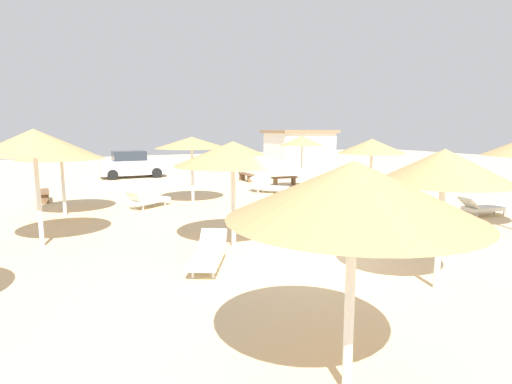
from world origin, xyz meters
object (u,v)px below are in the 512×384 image
(parasol_8, at_px, (444,166))
(lounger_2, at_px, (483,207))
(bench_2, at_px, (246,176))
(parasol_5, at_px, (354,191))
(parasol_0, at_px, (233,154))
(parasol_6, at_px, (61,151))
(lounger_0, at_px, (209,254))
(bench_0, at_px, (285,179))
(parasol_9, at_px, (372,147))
(bench_1, at_px, (44,194))
(parasol_1, at_px, (192,143))
(parked_car, at_px, (132,165))
(lounger_1, at_px, (148,200))
(beach_cabana, at_px, (299,151))
(parasol_4, at_px, (34,142))
(lounger_3, at_px, (268,186))
(parasol_3, at_px, (302,141))

(parasol_8, relative_size, lounger_2, 1.42)
(parasol_8, relative_size, bench_2, 1.86)
(parasol_5, relative_size, bench_2, 1.96)
(parasol_5, distance_m, parasol_8, 4.15)
(parasol_0, height_order, parasol_6, parasol_0)
(lounger_0, relative_size, bench_0, 1.27)
(parasol_9, xyz_separation_m, bench_1, (-11.59, 7.62, -2.11))
(parasol_1, height_order, parked_car, parasol_1)
(parasol_9, bearing_deg, lounger_1, 152.27)
(lounger_0, height_order, beach_cabana, beach_cabana)
(parasol_6, height_order, parked_car, parasol_6)
(bench_0, height_order, bench_1, same)
(parasol_0, bearing_deg, parked_car, 88.54)
(lounger_2, distance_m, bench_2, 13.29)
(parasol_0, xyz_separation_m, lounger_1, (-0.88, 6.63, -2.20))
(parasol_4, bearing_deg, lounger_1, 48.36)
(lounger_0, xyz_separation_m, lounger_3, (6.48, 9.14, 0.01))
(parasol_3, height_order, lounger_1, parasol_3)
(parasol_4, distance_m, parasol_5, 9.33)
(parasol_3, height_order, lounger_3, parasol_3)
(bench_1, bearing_deg, lounger_3, -12.41)
(parasol_6, bearing_deg, bench_1, 101.62)
(lounger_0, bearing_deg, parasol_4, 133.83)
(lounger_0, distance_m, parked_car, 18.76)
(parasol_0, bearing_deg, parasol_8, -60.65)
(parasol_6, relative_size, lounger_1, 1.60)
(parasol_0, distance_m, parasol_6, 7.76)
(parasol_3, xyz_separation_m, bench_0, (0.17, 1.99, -2.19))
(parasol_4, xyz_separation_m, parasol_9, (11.61, 0.09, -0.37))
(parasol_0, distance_m, parasol_8, 5.11)
(parasol_6, relative_size, lounger_2, 1.55)
(parasol_3, relative_size, beach_cabana, 0.61)
(bench_0, relative_size, bench_2, 1.02)
(parasol_6, bearing_deg, lounger_0, -70.79)
(lounger_0, relative_size, beach_cabana, 0.42)
(parasol_8, height_order, bench_2, parasol_8)
(lounger_3, bearing_deg, parked_car, 117.06)
(lounger_1, bearing_deg, parasol_9, -27.73)
(bench_1, distance_m, beach_cabana, 17.79)
(parasol_6, distance_m, lounger_0, 8.62)
(parasol_8, distance_m, parasol_9, 8.26)
(parasol_3, distance_m, bench_0, 2.96)
(parasol_0, xyz_separation_m, parasol_6, (-3.91, 6.70, -0.17))
(parasol_1, xyz_separation_m, lounger_3, (4.26, 1.15, -2.25))
(beach_cabana, bearing_deg, parasol_3, -121.72)
(parasol_3, height_order, bench_1, parasol_3)
(parasol_6, relative_size, bench_0, 1.99)
(parasol_3, bearing_deg, parasol_0, -132.57)
(parasol_9, bearing_deg, lounger_3, 106.90)
(lounger_1, distance_m, bench_2, 9.16)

